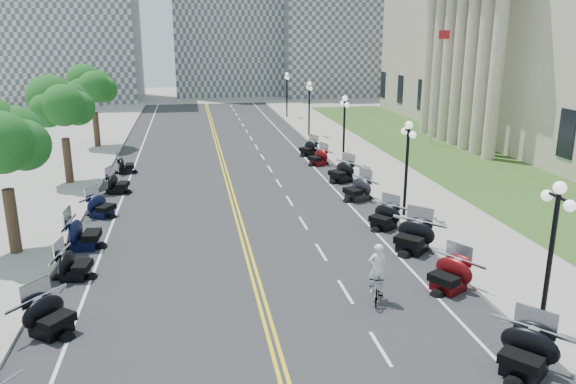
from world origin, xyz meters
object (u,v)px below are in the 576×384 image
bicycle (376,287)px  motorcycle_n_3 (526,351)px  flagpole (435,87)px  cyclist_rider (378,249)px

bicycle → motorcycle_n_3: bearing=-43.3°
flagpole → cyclist_rider: (-13.92, -26.90, -2.98)m
motorcycle_n_3 → bicycle: size_ratio=1.17×
flagpole → motorcycle_n_3: bearing=-109.3°
flagpole → cyclist_rider: 30.43m
motorcycle_n_3 → cyclist_rider: 5.88m
motorcycle_n_3 → cyclist_rider: size_ratio=1.13×
bicycle → cyclist_rider: bearing=0.0°
flagpole → bicycle: bearing=-117.4°
motorcycle_n_3 → cyclist_rider: cyclist_rider is taller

